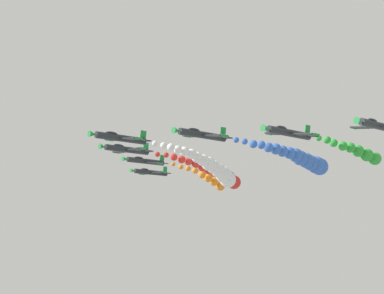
{
  "coord_description": "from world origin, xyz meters",
  "views": [
    {
      "loc": [
        -69.48,
        55.54,
        96.85
      ],
      "look_at": [
        0.0,
        0.0,
        112.94
      ],
      "focal_mm": 47.64,
      "sensor_mm": 36.0,
      "label": 1
    }
  ],
  "objects_px": {
    "airplane_lead": "(120,138)",
    "airplane_right_outer": "(145,161)",
    "airplane_left_inner": "(202,135)",
    "airplane_right_inner": "(126,149)",
    "airplane_trailing": "(378,126)",
    "airplane_high_slot": "(150,172)",
    "airplane_left_outer": "(289,133)"
  },
  "relations": [
    {
      "from": "airplane_right_inner",
      "to": "airplane_left_outer",
      "type": "bearing_deg",
      "value": -162.35
    },
    {
      "from": "airplane_lead",
      "to": "airplane_right_outer",
      "type": "xyz_separation_m",
      "value": [
        20.21,
        -18.07,
        0.36
      ]
    },
    {
      "from": "airplane_lead",
      "to": "airplane_high_slot",
      "type": "distance_m",
      "value": 40.6
    },
    {
      "from": "airplane_lead",
      "to": "airplane_high_slot",
      "type": "bearing_deg",
      "value": -40.85
    },
    {
      "from": "airplane_right_inner",
      "to": "airplane_trailing",
      "type": "xyz_separation_m",
      "value": [
        -40.02,
        -18.32,
        0.03
      ]
    },
    {
      "from": "airplane_left_outer",
      "to": "airplane_high_slot",
      "type": "height_order",
      "value": "airplane_high_slot"
    },
    {
      "from": "airplane_lead",
      "to": "airplane_high_slot",
      "type": "height_order",
      "value": "airplane_lead"
    },
    {
      "from": "airplane_left_inner",
      "to": "airplane_right_outer",
      "type": "bearing_deg",
      "value": -17.28
    },
    {
      "from": "airplane_right_inner",
      "to": "airplane_high_slot",
      "type": "xyz_separation_m",
      "value": [
        20.68,
        -19.32,
        -0.57
      ]
    },
    {
      "from": "airplane_left_inner",
      "to": "airplane_left_outer",
      "type": "xyz_separation_m",
      "value": [
        -10.33,
        -8.26,
        -0.3
      ]
    },
    {
      "from": "airplane_right_inner",
      "to": "airplane_left_outer",
      "type": "distance_m",
      "value": 31.94
    },
    {
      "from": "airplane_right_outer",
      "to": "airplane_high_slot",
      "type": "bearing_deg",
      "value": -38.91
    },
    {
      "from": "airplane_left_inner",
      "to": "airplane_left_outer",
      "type": "bearing_deg",
      "value": -141.36
    },
    {
      "from": "airplane_right_outer",
      "to": "airplane_trailing",
      "type": "bearing_deg",
      "value": -171.53
    },
    {
      "from": "airplane_trailing",
      "to": "airplane_high_slot",
      "type": "xyz_separation_m",
      "value": [
        60.7,
        -1.0,
        -0.6
      ]
    },
    {
      "from": "airplane_left_inner",
      "to": "airplane_trailing",
      "type": "bearing_deg",
      "value": -139.7
    },
    {
      "from": "airplane_left_inner",
      "to": "airplane_right_inner",
      "type": "relative_size",
      "value": 1.0
    },
    {
      "from": "airplane_lead",
      "to": "airplane_right_outer",
      "type": "relative_size",
      "value": 1.0
    },
    {
      "from": "airplane_high_slot",
      "to": "airplane_trailing",
      "type": "bearing_deg",
      "value": 179.06
    },
    {
      "from": "airplane_high_slot",
      "to": "airplane_left_outer",
      "type": "bearing_deg",
      "value": 169.32
    },
    {
      "from": "airplane_lead",
      "to": "airplane_high_slot",
      "type": "xyz_separation_m",
      "value": [
        30.71,
        -26.55,
        -0.27
      ]
    },
    {
      "from": "airplane_lead",
      "to": "airplane_trailing",
      "type": "distance_m",
      "value": 39.4
    },
    {
      "from": "airplane_left_inner",
      "to": "airplane_high_slot",
      "type": "distance_m",
      "value": 44.53
    },
    {
      "from": "airplane_lead",
      "to": "airplane_right_outer",
      "type": "distance_m",
      "value": 27.11
    },
    {
      "from": "airplane_lead",
      "to": "airplane_right_inner",
      "type": "height_order",
      "value": "airplane_right_inner"
    },
    {
      "from": "airplane_lead",
      "to": "airplane_left_outer",
      "type": "relative_size",
      "value": 1.0
    },
    {
      "from": "airplane_trailing",
      "to": "airplane_high_slot",
      "type": "bearing_deg",
      "value": -0.94
    },
    {
      "from": "airplane_right_inner",
      "to": "airplane_right_outer",
      "type": "xyz_separation_m",
      "value": [
        10.18,
        -10.84,
        0.07
      ]
    },
    {
      "from": "airplane_left_outer",
      "to": "airplane_right_inner",
      "type": "bearing_deg",
      "value": 17.65
    },
    {
      "from": "airplane_lead",
      "to": "airplane_trailing",
      "type": "relative_size",
      "value": 1.0
    },
    {
      "from": "airplane_right_inner",
      "to": "airplane_high_slot",
      "type": "bearing_deg",
      "value": -43.05
    },
    {
      "from": "airplane_right_outer",
      "to": "airplane_trailing",
      "type": "distance_m",
      "value": 50.75
    }
  ]
}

